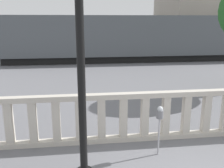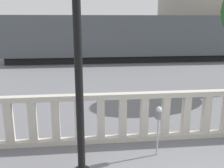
{
  "view_description": "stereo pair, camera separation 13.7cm",
  "coord_description": "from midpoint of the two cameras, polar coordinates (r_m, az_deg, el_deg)",
  "views": [
    {
      "loc": [
        -2.33,
        -3.26,
        3.28
      ],
      "look_at": [
        -1.39,
        4.04,
        1.4
      ],
      "focal_mm": 40.0,
      "sensor_mm": 36.0,
      "label": 1
    },
    {
      "loc": [
        -2.2,
        -3.28,
        3.28
      ],
      "look_at": [
        -1.39,
        4.04,
        1.4
      ],
      "focal_mm": 40.0,
      "sensor_mm": 36.0,
      "label": 2
    }
  ],
  "objects": [
    {
      "name": "train_near",
      "position": [
        21.12,
        8.38,
        10.5
      ],
      "size": [
        22.51,
        2.97,
        4.26
      ],
      "color": "black",
      "rests_on": "ground"
    },
    {
      "name": "train_far",
      "position": [
        33.95,
        0.69,
        11.7
      ],
      "size": [
        20.39,
        2.74,
        3.87
      ],
      "color": "black",
      "rests_on": "ground"
    },
    {
      "name": "balustrade",
      "position": [
        7.19,
        12.61,
        -7.11
      ],
      "size": [
        16.32,
        0.24,
        1.39
      ],
      "color": "#BCB5A8",
      "rests_on": "ground"
    },
    {
      "name": "parking_meter",
      "position": [
        6.19,
        11.24,
        -7.31
      ],
      "size": [
        0.17,
        0.17,
        1.28
      ],
      "color": "#99999E",
      "rests_on": "ground"
    }
  ]
}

